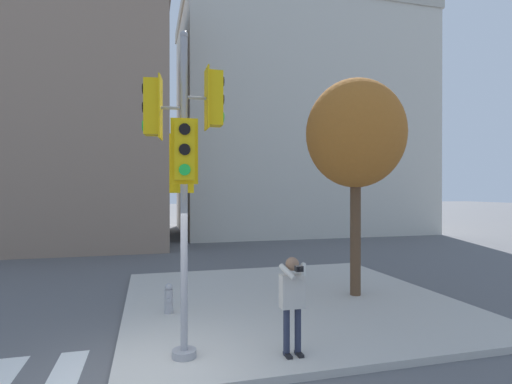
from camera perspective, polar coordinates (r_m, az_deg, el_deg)
name	(u,v)px	position (r m, az deg, el deg)	size (l,w,h in m)	color
sidewalk_corner	(289,300)	(10.55, 4.72, -15.19)	(8.00, 8.00, 0.13)	#BCB7AD
traffic_signal_pole	(183,152)	(6.68, -10.33, 5.70)	(1.32, 1.32, 5.35)	#939399
person_photographer	(293,296)	(6.87, 5.24, -14.58)	(0.50, 0.53, 1.63)	black
street_tree	(356,135)	(10.84, 14.03, 7.97)	(2.58, 2.58, 5.65)	brown
fire_hydrant	(169,298)	(9.39, -12.36, -14.63)	(0.19, 0.25, 0.67)	#99999E
building_left	(59,128)	(25.12, -26.32, 8.19)	(11.75, 11.91, 12.68)	gray
building_right	(295,123)	(29.30, 5.60, 9.73)	(16.30, 10.95, 15.36)	beige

